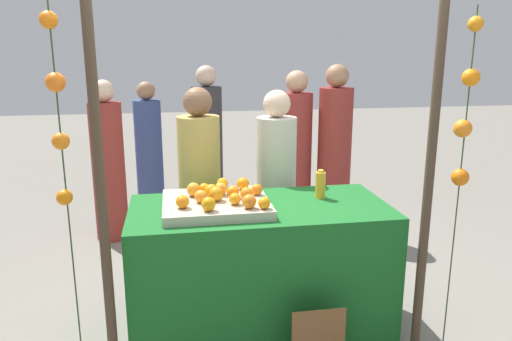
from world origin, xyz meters
The scene contains 31 objects.
ground_plane centered at (0.00, 0.00, 0.00)m, with size 24.00×24.00×0.00m, color gray.
stall_counter centered at (0.00, 0.00, 0.43)m, with size 1.67×0.80×0.87m, color #196023.
orange_tray centered at (-0.29, -0.01, 0.90)m, with size 0.66×0.59×0.06m, color #B2AD99.
orange_0 centered at (-0.38, -0.05, 0.97)m, with size 0.08×0.08×0.08m, color orange.
orange_1 centered at (-0.17, 0.01, 0.97)m, with size 0.08×0.08×0.08m, color orange.
orange_2 centered at (-0.08, 0.19, 0.97)m, with size 0.08×0.08×0.08m, color orange.
orange_3 centered at (-0.42, 0.09, 0.97)m, with size 0.09×0.09×0.09m, color orange.
orange_4 centered at (-0.22, 0.24, 0.97)m, with size 0.08×0.08×0.08m, color orange.
orange_5 centered at (-0.09, -0.04, 0.97)m, with size 0.08×0.08×0.08m, color orange.
orange_6 centered at (-0.50, -0.14, 0.97)m, with size 0.08×0.08×0.08m, color orange.
orange_7 centered at (-0.24, 0.09, 0.97)m, with size 0.08×0.08×0.08m, color orange.
orange_8 centered at (-0.11, -0.21, 0.97)m, with size 0.09×0.09×0.09m, color orange.
orange_9 centered at (-0.35, -0.22, 0.97)m, with size 0.09×0.09×0.09m, color orange.
orange_10 centered at (-0.35, 0.12, 0.97)m, with size 0.08×0.08×0.08m, color orange.
orange_11 centered at (-0.02, -0.24, 0.97)m, with size 0.07×0.07×0.07m, color orange.
orange_12 centered at (-0.01, 0.05, 0.97)m, with size 0.07×0.07×0.07m, color orange.
orange_13 centered at (-0.31, 0.04, 0.97)m, with size 0.09×0.09×0.09m, color orange.
orange_14 centered at (-0.18, -0.13, 0.97)m, with size 0.07×0.07×0.07m, color orange.
orange_15 centered at (-0.28, -0.03, 0.98)m, with size 0.09×0.09×0.09m, color orange.
juice_bottle centered at (0.44, 0.11, 0.96)m, with size 0.07×0.07×0.20m.
vendor_left centered at (-0.35, 0.64, 0.74)m, with size 0.32×0.32×1.59m.
vendor_right centered at (0.25, 0.68, 0.73)m, with size 0.31×0.31×1.56m.
crowd_person_0 centered at (-0.15, 2.47, 0.79)m, with size 0.34×0.34×1.69m.
crowd_person_1 centered at (0.70, 1.83, 0.77)m, with size 0.33×0.33×1.65m.
crowd_person_2 centered at (-1.17, 1.88, 0.73)m, with size 0.32×0.32×1.58m.
crowd_person_3 centered at (-0.81, 2.58, 0.70)m, with size 0.30×0.30×1.51m.
crowd_person_4 centered at (1.09, 1.75, 0.80)m, with size 0.34×0.34×1.71m.
canopy_post_left centered at (-0.92, -0.44, 1.13)m, with size 0.06×0.06×2.27m, color #473828.
canopy_post_right centered at (0.92, -0.44, 1.13)m, with size 0.06×0.06×2.27m, color #473828.
garland_strand_left centered at (-1.09, -0.46, 1.56)m, with size 0.10×0.10×2.09m.
garland_strand_right centered at (1.11, -0.44, 1.48)m, with size 0.12×0.11×2.09m.
Camera 1 is at (-0.54, -2.97, 1.86)m, focal length 34.40 mm.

